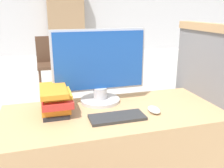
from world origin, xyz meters
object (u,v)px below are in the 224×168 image
object	(u,v)px
keyboard	(117,117)
far_chair	(51,60)
monitor	(100,68)
book_stack	(55,100)
mouse	(154,110)

from	to	relation	value
keyboard	far_chair	xyz separation A→B (m)	(-0.21, 3.00, -0.26)
monitor	book_stack	world-z (taller)	monitor
monitor	mouse	bearing A→B (deg)	-44.99
monitor	mouse	xyz separation A→B (m)	(0.26, -0.25, -0.21)
monitor	mouse	size ratio (longest dim) A/B	5.52
mouse	far_chair	distance (m)	3.02
mouse	far_chair	size ratio (longest dim) A/B	0.12
far_chair	keyboard	bearing A→B (deg)	-114.19
monitor	far_chair	world-z (taller)	monitor
keyboard	book_stack	bearing A→B (deg)	149.75
far_chair	book_stack	bearing A→B (deg)	-120.25
monitor	book_stack	distance (m)	0.33
monitor	keyboard	bearing A→B (deg)	-84.51
keyboard	mouse	size ratio (longest dim) A/B	2.85
mouse	monitor	bearing A→B (deg)	135.01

